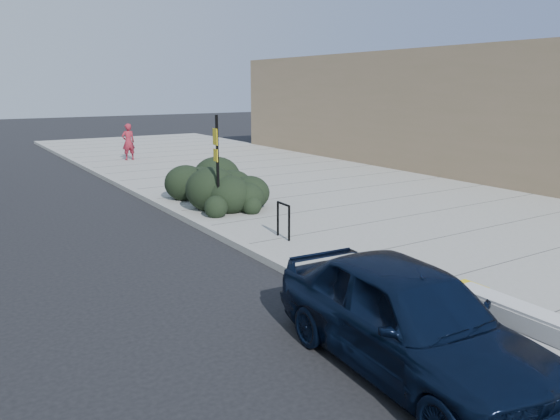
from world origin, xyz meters
The scene contains 9 objects.
ground centered at (0.00, 0.00, 0.00)m, with size 120.00×120.00×0.00m, color black.
sidewalk_near centered at (5.60, 5.00, 0.07)m, with size 11.20×50.00×0.15m, color gray.
curb_near centered at (0.00, 5.00, 0.08)m, with size 0.22×50.00×0.17m, color #9E9E99.
bench centered at (0.60, -4.50, 0.69)m, with size 0.50×2.26×0.68m.
bike_rack centered at (1.04, 1.99, 0.66)m, with size 0.08×0.59×0.85m.
sign_post centered at (0.78, 4.93, 1.71)m, with size 0.12×0.32×2.77m.
hedge centered at (1.50, 6.39, 0.85)m, with size 1.87×3.74×1.40m, color black.
sedan_navy centered at (-0.80, -3.84, 0.75)m, with size 1.76×4.39×1.49m, color black.
pedestrian centered at (2.29, 17.68, 1.03)m, with size 0.64×0.42×1.75m, color maroon.
Camera 1 is at (-5.74, -8.48, 3.69)m, focal length 35.00 mm.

